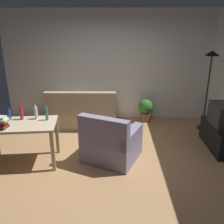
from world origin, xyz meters
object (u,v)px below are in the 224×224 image
Objects in this scene: torchiere_lamp at (210,69)px; potted_plant at (145,109)px; couch at (83,114)px; bottle_clear at (36,113)px; desk at (21,129)px; book_stack at (1,122)px; tv at (224,115)px; bottle_tall at (47,114)px; armchair at (111,144)px; tv_stand at (220,137)px; bottle_blue at (9,114)px; bottle_red at (21,113)px.

potted_plant is at bearing 161.74° from torchiere_lamp.
bottle_clear is (-0.62, -1.49, 0.56)m from couch.
desk is 5.08× the size of book_stack.
tv reaches higher than potted_plant.
bottle_tall reaches higher than potted_plant.
armchair is at bearing -1.21° from desk.
tv_stand is 1.83× the size of tv.
couch is 3.11m from tv.
bottle_tall is (-1.12, 0.04, 0.56)m from armchair.
couch is 2.69× the size of tv.
tv_stand is 4.03m from bottle_blue.
bottle_tall reaches higher than desk.
bottle_red is (0.22, 0.00, 0.04)m from bottle_blue.
couch is 1.69m from bottle_tall.
armchair is at bearing -2.35° from bottle_red.
tv is at bearing 6.27° from bottle_red.
bottle_red is (-0.03, 0.19, 0.24)m from desk.
armchair is 1.68m from bottle_red.
armchair is at bearing 114.08° from couch.
armchair is (0.71, -1.58, 0.01)m from couch.
bottle_red reaches higher than desk.
torchiere_lamp reaches higher than bottle_clear.
book_stack is (-1.77, -0.34, 0.54)m from armchair.
tv_stand is at bearing -46.85° from potted_plant.
torchiere_lamp reaches higher than book_stack.
tv is 3.33m from bottle_tall.
couch is 7.46× the size of bottle_blue.
bottle_tall is at bearing -3.07° from bottle_red.
bottle_red is at bearing 63.90° from book_stack.
bottle_tall reaches higher than couch.
armchair is at bearing 10.71° from book_stack.
armchair is 1.87m from bottle_blue.
desk is at bearing -139.81° from potted_plant.
torchiere_lamp reaches higher than bottle_tall.
tv is 2.26m from armchair.
desk is at bearing -80.22° from bottle_red.
bottle_tall reaches higher than bottle_blue.
bottle_clear is (-3.50, -0.39, 0.17)m from tv.
torchiere_lamp reaches higher than armchair.
torchiere_lamp reaches higher than bottle_red.
book_stack is at bearing 34.55° from armchair.
tv is 3.99m from bottle_blue.
bottle_clear is at bearing 5.91° from bottle_red.
tv is at bearing -89.79° from torchiere_lamp.
bottle_blue is at bearing -145.30° from potted_plant.
couch is 0.89× the size of torchiere_lamp.
bottle_clear reaches higher than couch.
tv is 3.53m from bottle_clear.
bottle_tall is 1.08× the size of book_stack.
torchiere_lamp is at bearing -18.26° from potted_plant.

